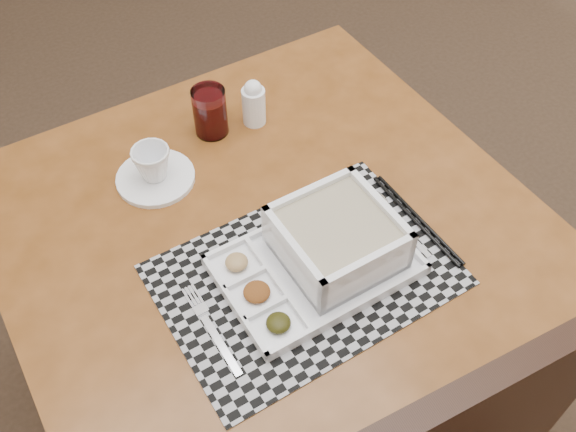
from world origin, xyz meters
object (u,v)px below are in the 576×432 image
object	(u,v)px
cup	(152,164)
juice_glass	(210,113)
serving_tray	(330,247)
creamer_bottle	(254,103)
dining_table	(272,252)

from	to	relation	value
cup	juice_glass	size ratio (longest dim) A/B	0.70
serving_tray	juice_glass	bearing A→B (deg)	97.24
cup	creamer_bottle	world-z (taller)	creamer_bottle
dining_table	serving_tray	xyz separation A→B (m)	(0.06, -0.11, 0.11)
dining_table	cup	distance (m)	0.28
cup	juice_glass	bearing A→B (deg)	18.92
serving_tray	juice_glass	size ratio (longest dim) A/B	3.27
cup	juice_glass	xyz separation A→B (m)	(0.15, 0.08, 0.00)
dining_table	serving_tray	distance (m)	0.17
cup	creamer_bottle	distance (m)	0.25
dining_table	serving_tray	size ratio (longest dim) A/B	2.96
juice_glass	creamer_bottle	world-z (taller)	same
serving_tray	cup	xyz separation A→B (m)	(-0.20, 0.32, 0.00)
dining_table	creamer_bottle	distance (m)	0.31
dining_table	juice_glass	bearing A→B (deg)	88.90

